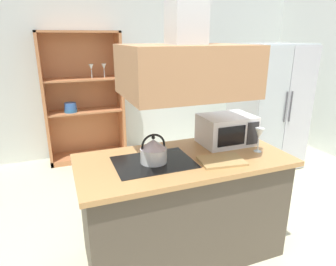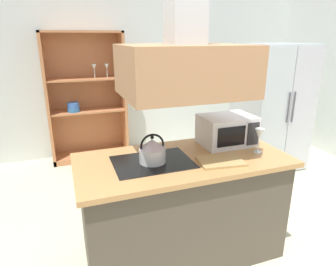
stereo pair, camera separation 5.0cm
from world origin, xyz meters
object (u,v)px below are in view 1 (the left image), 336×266
object	(u,v)px
kettle	(153,151)
wine_glass_on_counter	(259,134)
refrigerator	(268,107)
dish_cabinet	(84,105)
cutting_board	(222,161)
microwave	(226,130)

from	to	relation	value
kettle	wine_glass_on_counter	bearing A→B (deg)	-6.63
refrigerator	kettle	size ratio (longest dim) A/B	7.61
dish_cabinet	kettle	size ratio (longest dim) A/B	8.33
kettle	cutting_board	size ratio (longest dim) A/B	0.67
cutting_board	microwave	distance (m)	0.44
refrigerator	cutting_board	size ratio (longest dim) A/B	5.10
kettle	microwave	xyz separation A→B (m)	(0.74, 0.17, 0.03)
refrigerator	cutting_board	distance (m)	2.23
microwave	refrigerator	bearing A→B (deg)	39.50
cutting_board	microwave	world-z (taller)	microwave
refrigerator	wine_glass_on_counter	world-z (taller)	refrigerator
cutting_board	dish_cabinet	bearing A→B (deg)	105.76
refrigerator	dish_cabinet	size ratio (longest dim) A/B	0.91
refrigerator	cutting_board	xyz separation A→B (m)	(-1.65, -1.50, 0.04)
refrigerator	dish_cabinet	bearing A→B (deg)	153.83
refrigerator	microwave	size ratio (longest dim) A/B	3.77
refrigerator	cutting_board	bearing A→B (deg)	-137.69
microwave	wine_glass_on_counter	bearing A→B (deg)	-62.00
refrigerator	dish_cabinet	distance (m)	2.69
kettle	wine_glass_on_counter	xyz separation A→B (m)	(0.89, -0.10, 0.06)
microwave	cutting_board	bearing A→B (deg)	-125.60
microwave	kettle	bearing A→B (deg)	-167.27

